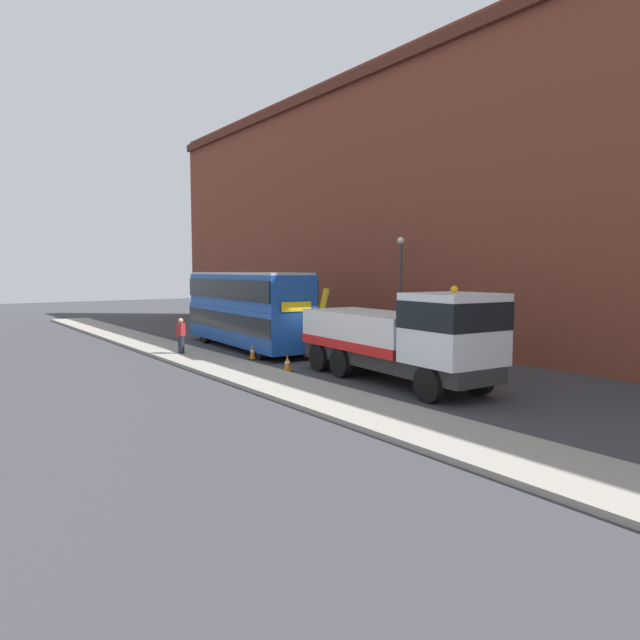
{
  "coord_description": "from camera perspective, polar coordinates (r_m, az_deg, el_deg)",
  "views": [
    {
      "loc": [
        20.49,
        -14.83,
        4.15
      ],
      "look_at": [
        0.6,
        -0.42,
        2.0
      ],
      "focal_mm": 31.73,
      "sensor_mm": 36.0,
      "label": 1
    }
  ],
  "objects": [
    {
      "name": "recovery_tow_truck",
      "position": [
        20.83,
        8.01,
        -1.64
      ],
      "size": [
        10.22,
        3.32,
        3.67
      ],
      "rotation": [
        0.0,
        0.0,
        -0.08
      ],
      "color": "#2D2D2D",
      "rests_on": "ground_plane"
    },
    {
      "name": "street_lamp",
      "position": [
        28.85,
        8.11,
        3.61
      ],
      "size": [
        0.36,
        0.36,
        5.83
      ],
      "color": "#38383D",
      "rests_on": "ground_plane"
    },
    {
      "name": "building_facade",
      "position": [
        30.49,
        11.6,
        12.29
      ],
      "size": [
        60.0,
        1.5,
        16.0
      ],
      "color": "brown",
      "rests_on": "ground_plane"
    },
    {
      "name": "traffic_cone_midway",
      "position": [
        23.29,
        -3.3,
        -4.42
      ],
      "size": [
        0.36,
        0.36,
        0.72
      ],
      "color": "orange",
      "rests_on": "ground_plane"
    },
    {
      "name": "double_decker_bus",
      "position": [
        30.31,
        -7.46,
        1.33
      ],
      "size": [
        11.17,
        3.38,
        4.06
      ],
      "rotation": [
        0.0,
        0.0,
        -0.08
      ],
      "color": "#19479E",
      "rests_on": "ground_plane"
    },
    {
      "name": "traffic_cone_near_bus",
      "position": [
        26.63,
        -6.81,
        -3.26
      ],
      "size": [
        0.36,
        0.36,
        0.72
      ],
      "color": "orange",
      "rests_on": "ground_plane"
    },
    {
      "name": "ground_plane",
      "position": [
        25.63,
        -0.02,
        -4.31
      ],
      "size": [
        120.0,
        120.0,
        0.0
      ],
      "primitive_type": "plane",
      "color": "#38383D"
    },
    {
      "name": "near_kerb",
      "position": [
        23.44,
        -8.4,
        -5.06
      ],
      "size": [
        60.0,
        2.8,
        0.15
      ],
      "primitive_type": "cube",
      "color": "gray",
      "rests_on": "ground_plane"
    },
    {
      "name": "pedestrian_onlooker",
      "position": [
        28.16,
        -13.84,
        -1.6
      ],
      "size": [
        0.44,
        0.48,
        1.71
      ],
      "rotation": [
        0.0,
        0.0,
        0.62
      ],
      "color": "#232333",
      "rests_on": "near_kerb"
    }
  ]
}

